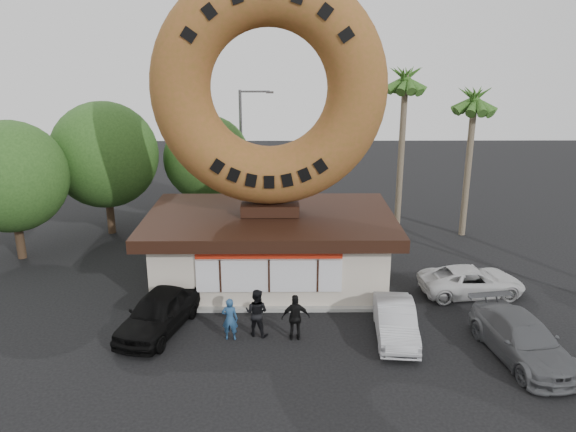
% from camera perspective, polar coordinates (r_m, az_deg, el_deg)
% --- Properties ---
extents(ground, '(90.00, 90.00, 0.00)m').
position_cam_1_polar(ground, '(21.27, -2.09, -13.10)').
color(ground, black).
rests_on(ground, ground).
extents(donut_shop, '(11.20, 7.20, 3.80)m').
position_cam_1_polar(donut_shop, '(25.94, -1.78, -2.99)').
color(donut_shop, beige).
rests_on(donut_shop, ground).
extents(giant_donut, '(10.11, 2.58, 10.11)m').
position_cam_1_polar(giant_donut, '(24.42, -1.94, 12.81)').
color(giant_donut, brown).
rests_on(giant_donut, donut_shop).
extents(tree_west, '(6.00, 6.00, 7.65)m').
position_cam_1_polar(tree_west, '(33.49, -18.13, 5.92)').
color(tree_west, '#473321').
rests_on(tree_west, ground).
extents(tree_mid, '(5.20, 5.20, 6.63)m').
position_cam_1_polar(tree_mid, '(34.32, -8.22, 5.80)').
color(tree_mid, '#473321').
rests_on(tree_mid, ground).
extents(tree_far, '(5.60, 5.60, 7.14)m').
position_cam_1_polar(tree_far, '(31.20, -26.37, 3.60)').
color(tree_far, '#473321').
rests_on(tree_far, ground).
extents(palm_near, '(2.60, 2.60, 9.75)m').
position_cam_1_polar(palm_near, '(33.15, 11.83, 12.89)').
color(palm_near, '#726651').
rests_on(palm_near, ground).
extents(palm_far, '(2.60, 2.60, 8.75)m').
position_cam_1_polar(palm_far, '(32.71, 18.39, 10.69)').
color(palm_far, '#726651').
rests_on(palm_far, ground).
extents(street_lamp, '(2.11, 0.20, 8.00)m').
position_cam_1_polar(street_lamp, '(34.99, -4.53, 6.91)').
color(street_lamp, '#59595E').
rests_on(street_lamp, ground).
extents(person_left, '(0.63, 0.44, 1.67)m').
position_cam_1_polar(person_left, '(21.44, -5.93, -10.37)').
color(person_left, navy).
rests_on(person_left, ground).
extents(person_center, '(1.09, 0.96, 1.87)m').
position_cam_1_polar(person_center, '(21.62, -3.21, -9.76)').
color(person_center, black).
rests_on(person_center, ground).
extents(person_right, '(1.08, 0.50, 1.81)m').
position_cam_1_polar(person_right, '(21.30, 0.78, -10.26)').
color(person_right, black).
rests_on(person_right, ground).
extents(car_black, '(3.04, 4.93, 1.57)m').
position_cam_1_polar(car_black, '(22.50, -13.04, -9.50)').
color(car_black, black).
rests_on(car_black, ground).
extents(car_silver, '(1.74, 4.17, 1.34)m').
position_cam_1_polar(car_silver, '(21.92, 10.86, -10.45)').
color(car_silver, '#A7A8AC').
rests_on(car_silver, ground).
extents(car_grey, '(2.82, 5.30, 1.46)m').
position_cam_1_polar(car_grey, '(21.87, 22.70, -11.45)').
color(car_grey, '#585A5D').
rests_on(car_grey, ground).
extents(car_white, '(4.75, 2.52, 1.27)m').
position_cam_1_polar(car_white, '(26.25, 18.15, -6.30)').
color(car_white, silver).
rests_on(car_white, ground).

